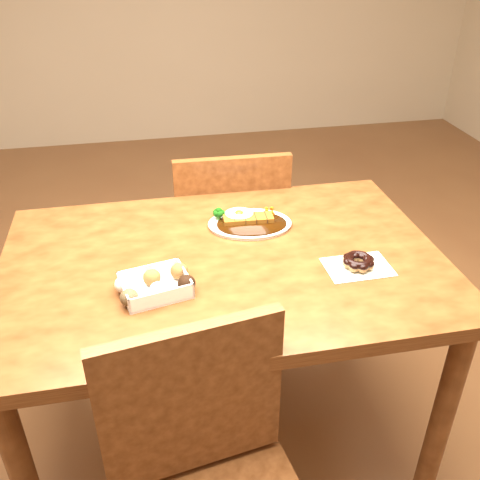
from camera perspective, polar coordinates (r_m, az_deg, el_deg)
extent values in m
plane|color=brown|center=(1.97, -1.38, -20.51)|extent=(6.00, 6.00, 0.00)
cube|color=#47220E|center=(1.47, -1.74, -2.60)|extent=(1.20, 0.80, 0.04)
cylinder|color=#47220E|center=(1.65, 20.59, -17.86)|extent=(0.06, 0.06, 0.71)
cylinder|color=#47220E|center=(1.98, -19.03, -7.81)|extent=(0.06, 0.06, 0.71)
cylinder|color=#47220E|center=(2.09, 11.59, -4.39)|extent=(0.06, 0.06, 0.71)
cube|color=#47220E|center=(2.15, -1.51, -0.20)|extent=(0.43, 0.43, 0.04)
cylinder|color=#47220E|center=(2.43, 1.93, -2.31)|extent=(0.04, 0.04, 0.41)
cylinder|color=#47220E|center=(2.40, -6.07, -3.07)|extent=(0.04, 0.04, 0.41)
cylinder|color=#47220E|center=(2.17, 3.73, -7.21)|extent=(0.04, 0.04, 0.41)
cylinder|color=#47220E|center=(2.12, -5.33, -8.17)|extent=(0.04, 0.04, 0.41)
cube|color=#47220E|center=(1.86, -0.75, 3.10)|extent=(0.40, 0.04, 0.40)
cube|color=#47220E|center=(1.19, -5.13, -16.76)|extent=(0.40, 0.09, 0.40)
ellipsoid|color=white|center=(1.61, 1.05, 1.70)|extent=(0.27, 0.20, 0.01)
ellipsoid|color=black|center=(1.60, 1.26, 1.72)|extent=(0.23, 0.17, 0.01)
cube|color=#6B380C|center=(1.61, 0.89, 2.26)|extent=(0.15, 0.06, 0.02)
ellipsoid|color=white|center=(1.61, -0.09, 2.85)|extent=(0.09, 0.08, 0.01)
ellipsoid|color=#FFB214|center=(1.61, -0.09, 2.88)|extent=(0.03, 0.03, 0.02)
cube|color=white|center=(1.34, -9.03, -4.77)|extent=(0.18, 0.16, 0.04)
ellipsoid|color=black|center=(1.30, -11.74, -6.01)|extent=(0.04, 0.04, 0.04)
ellipsoid|color=beige|center=(1.31, -8.70, -5.31)|extent=(0.04, 0.04, 0.04)
ellipsoid|color=black|center=(1.33, -5.73, -4.60)|extent=(0.04, 0.04, 0.04)
ellipsoid|color=beige|center=(1.35, -12.31, -4.64)|extent=(0.04, 0.04, 0.04)
ellipsoid|color=brown|center=(1.36, -9.38, -3.98)|extent=(0.04, 0.04, 0.04)
ellipsoid|color=brown|center=(1.37, -6.50, -3.31)|extent=(0.04, 0.04, 0.04)
cube|color=silver|center=(1.46, 12.44, -2.82)|extent=(0.18, 0.12, 0.00)
torus|color=olive|center=(1.45, 12.51, -2.32)|extent=(0.08, 0.08, 0.03)
torus|color=black|center=(1.44, 12.54, -2.07)|extent=(0.08, 0.08, 0.02)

